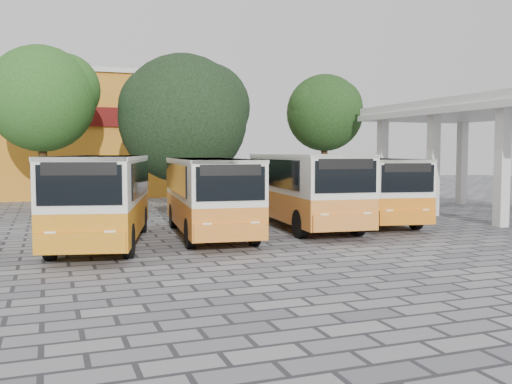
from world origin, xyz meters
name	(u,v)px	position (x,y,z in m)	size (l,w,h in m)	color
ground	(351,244)	(0.00, 0.00, 0.00)	(90.00, 90.00, 0.00)	slate
shophouse_block	(19,135)	(-11.00, 25.99, 4.16)	(20.40, 10.40, 8.30)	orange
bus_far_left	(102,193)	(-7.57, 2.77, 1.66)	(4.15, 8.37, 2.87)	orange
bus_centre_left	(209,191)	(-3.82, 3.39, 1.60)	(3.11, 7.87, 2.76)	orange
bus_centre_right	(304,185)	(0.31, 4.28, 1.68)	(3.20, 8.27, 2.91)	orange
bus_far_right	(367,186)	(3.50, 4.83, 1.58)	(3.45, 7.85, 2.72)	orange
tree_left	(43,95)	(-9.36, 15.30, 5.90)	(5.71, 5.44, 8.44)	#402B13
tree_middle	(184,114)	(-2.38, 13.46, 4.97)	(7.08, 6.75, 8.12)	black
tree_right	(325,110)	(6.46, 14.59, 5.48)	(4.79, 4.56, 7.62)	#472C18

